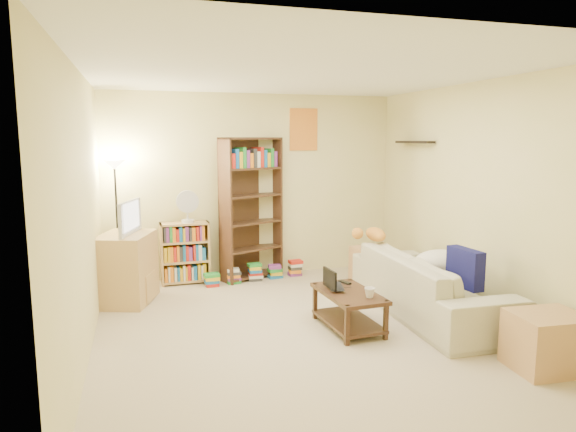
{
  "coord_description": "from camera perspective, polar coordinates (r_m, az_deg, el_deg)",
  "views": [
    {
      "loc": [
        -1.53,
        -4.66,
        1.89
      ],
      "look_at": [
        0.04,
        0.69,
        1.05
      ],
      "focal_mm": 32.0,
      "sensor_mm": 36.0,
      "label": 1
    }
  ],
  "objects": [
    {
      "name": "laptop",
      "position": [
        5.29,
        5.89,
        -7.89
      ],
      "size": [
        0.44,
        0.38,
        0.03
      ],
      "primitive_type": "imported",
      "rotation": [
        0.0,
        0.0,
        1.33
      ],
      "color": "black",
      "rests_on": "coffee_table"
    },
    {
      "name": "coffee_table",
      "position": [
        5.24,
        6.75,
        -9.84
      ],
      "size": [
        0.53,
        0.89,
        0.38
      ],
      "rotation": [
        0.0,
        0.0,
        0.06
      ],
      "color": "#422D19",
      "rests_on": "ground"
    },
    {
      "name": "laptop_screen",
      "position": [
        5.21,
        4.66,
        -6.97
      ],
      "size": [
        0.03,
        0.29,
        0.19
      ],
      "primitive_type": "cube",
      "rotation": [
        0.0,
        0.0,
        0.06
      ],
      "color": "white",
      "rests_on": "laptop"
    },
    {
      "name": "desk_fan",
      "position": [
        6.75,
        -11.11,
        1.2
      ],
      "size": [
        0.29,
        0.16,
        0.42
      ],
      "color": "silver",
      "rests_on": "short_bookshelf"
    },
    {
      "name": "television",
      "position": [
        6.16,
        -17.75,
        -0.16
      ],
      "size": [
        0.73,
        0.49,
        0.39
      ],
      "primitive_type": "imported",
      "rotation": [
        0.0,
        0.0,
        1.25
      ],
      "color": "black",
      "rests_on": "tv_stand"
    },
    {
      "name": "navy_pillow",
      "position": [
        5.4,
        19.07,
        -5.48
      ],
      "size": [
        0.16,
        0.44,
        0.39
      ],
      "primitive_type": "cube",
      "rotation": [
        0.0,
        0.0,
        1.64
      ],
      "color": "#12134F",
      "rests_on": "sofa"
    },
    {
      "name": "tall_bookshelf",
      "position": [
        6.92,
        -4.1,
        1.23
      ],
      "size": [
        0.9,
        0.61,
        1.91
      ],
      "rotation": [
        0.0,
        0.0,
        0.42
      ],
      "color": "#492B1C",
      "rests_on": "ground"
    },
    {
      "name": "side_table",
      "position": [
        6.85,
        9.16,
        -5.47
      ],
      "size": [
        0.48,
        0.48,
        0.49
      ],
      "primitive_type": "cube",
      "rotation": [
        0.0,
        0.0,
        0.13
      ],
      "color": "tan",
      "rests_on": "ground"
    },
    {
      "name": "tv_stand",
      "position": [
        6.28,
        -17.5,
        -5.55
      ],
      "size": [
        0.75,
        0.88,
        0.81
      ],
      "primitive_type": "cube",
      "rotation": [
        0.0,
        0.0,
        -0.32
      ],
      "color": "tan",
      "rests_on": "ground"
    },
    {
      "name": "tv_remote",
      "position": [
        5.48,
        6.33,
        -7.33
      ],
      "size": [
        0.1,
        0.16,
        0.02
      ],
      "primitive_type": "cube",
      "rotation": [
        0.0,
        0.0,
        0.36
      ],
      "color": "black",
      "rests_on": "coffee_table"
    },
    {
      "name": "tabby_cat",
      "position": [
        6.33,
        9.36,
        -2.01
      ],
      "size": [
        0.51,
        0.19,
        0.18
      ],
      "color": "orange",
      "rests_on": "sofa"
    },
    {
      "name": "end_cabinet",
      "position": [
        4.84,
        26.82,
        -12.36
      ],
      "size": [
        0.6,
        0.51,
        0.47
      ],
      "primitive_type": "cube",
      "rotation": [
        0.0,
        0.0,
        -0.07
      ],
      "color": "tan",
      "rests_on": "ground"
    },
    {
      "name": "sofa",
      "position": [
        5.81,
        15.37,
        -7.36
      ],
      "size": [
        2.28,
        0.99,
        0.65
      ],
      "primitive_type": "imported",
      "rotation": [
        0.0,
        0.0,
        1.54
      ],
      "color": "beige",
      "rests_on": "ground"
    },
    {
      "name": "short_bookshelf",
      "position": [
        6.89,
        -11.36,
        -4.04
      ],
      "size": [
        0.64,
        0.27,
        0.81
      ],
      "rotation": [
        0.0,
        0.0,
        0.03
      ],
      "color": "tan",
      "rests_on": "ground"
    },
    {
      "name": "cream_blanket",
      "position": [
        5.88,
        16.57,
        -4.88
      ],
      "size": [
        0.6,
        0.43,
        0.26
      ],
      "primitive_type": "ellipsoid",
      "color": "white",
      "rests_on": "sofa"
    },
    {
      "name": "mug",
      "position": [
        5.02,
        9.06,
        -8.41
      ],
      "size": [
        0.11,
        0.11,
        0.1
      ],
      "primitive_type": "imported",
      "rotation": [
        0.0,
        0.0,
        -0.02
      ],
      "color": "white",
      "rests_on": "coffee_table"
    },
    {
      "name": "room",
      "position": [
        4.92,
        1.84,
        5.45
      ],
      "size": [
        4.5,
        4.54,
        2.52
      ],
      "color": "beige",
      "rests_on": "ground"
    },
    {
      "name": "floor_lamp",
      "position": [
        6.68,
        -18.63,
        3.1
      ],
      "size": [
        0.28,
        0.28,
        1.64
      ],
      "color": "black",
      "rests_on": "ground"
    },
    {
      "name": "book_stacks",
      "position": [
        6.96,
        -3.48,
        -6.34
      ],
      "size": [
        1.38,
        0.34,
        0.24
      ],
      "color": "red",
      "rests_on": "ground"
    }
  ]
}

